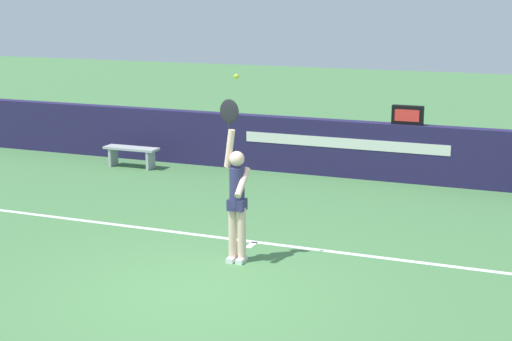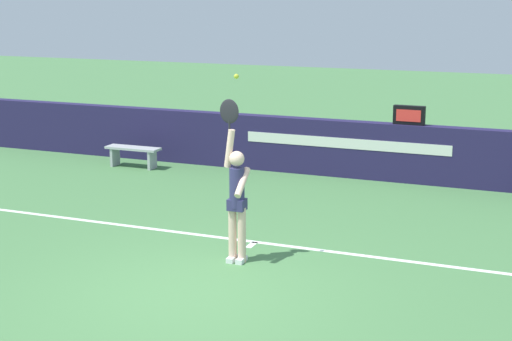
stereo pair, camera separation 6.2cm
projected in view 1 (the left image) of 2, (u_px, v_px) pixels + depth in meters
The scene contains 7 objects.
ground_plane at pixel (192, 292), 9.93m from camera, with size 60.00×60.00×0.00m, color #477B45.
court_lines at pixel (177, 304), 9.55m from camera, with size 12.43×5.38×0.00m.
back_wall at pixel (339, 148), 16.09m from camera, with size 17.81×0.30×1.18m.
speed_display at pixel (408, 115), 15.42m from camera, with size 0.63×0.15×0.38m.
tennis_player at pixel (237, 196), 10.85m from camera, with size 0.41×0.44×2.34m.
tennis_ball at pixel (236, 76), 10.41m from camera, with size 0.07×0.07×0.07m.
courtside_bench_far at pixel (131, 152), 16.94m from camera, with size 1.24×0.36×0.45m.
Camera 1 is at (4.20, -8.36, 3.75)m, focal length 54.28 mm.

